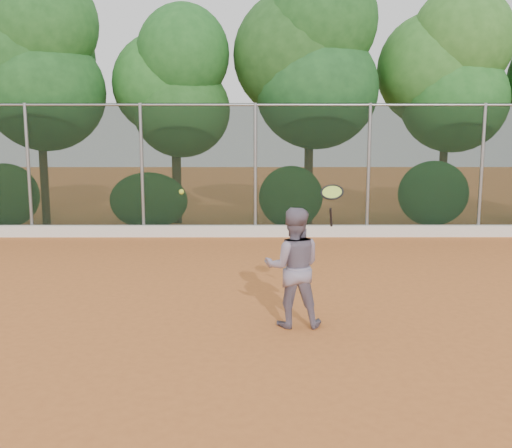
{
  "coord_description": "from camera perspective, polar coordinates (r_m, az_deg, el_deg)",
  "views": [
    {
      "loc": [
        -0.03,
        -8.11,
        2.68
      ],
      "look_at": [
        0.0,
        1.0,
        1.25
      ],
      "focal_mm": 40.0,
      "sensor_mm": 36.0,
      "label": 1
    }
  ],
  "objects": [
    {
      "name": "ground",
      "position": [
        8.55,
        0.02,
        -9.36
      ],
      "size": [
        80.0,
        80.0,
        0.0
      ],
      "primitive_type": "plane",
      "color": "#C86B2F",
      "rests_on": "ground"
    },
    {
      "name": "concrete_curb",
      "position": [
        15.15,
        -0.06,
        -0.7
      ],
      "size": [
        24.0,
        0.2,
        0.3
      ],
      "primitive_type": "cube",
      "color": "silver",
      "rests_on": "ground"
    },
    {
      "name": "tennis_player",
      "position": [
        8.02,
        3.75,
        -4.34
      ],
      "size": [
        0.83,
        0.65,
        1.69
      ],
      "primitive_type": "imported",
      "rotation": [
        0.0,
        0.0,
        3.12
      ],
      "color": "gray",
      "rests_on": "ground"
    },
    {
      "name": "chainlink_fence",
      "position": [
        15.14,
        -0.07,
        5.8
      ],
      "size": [
        24.09,
        0.09,
        3.5
      ],
      "color": "black",
      "rests_on": "ground"
    },
    {
      "name": "foliage_backdrop",
      "position": [
        17.19,
        -1.96,
        14.65
      ],
      "size": [
        23.7,
        3.63,
        7.55
      ],
      "color": "#44271A",
      "rests_on": "ground"
    },
    {
      "name": "tennis_racket",
      "position": [
        7.71,
        7.6,
        2.88
      ],
      "size": [
        0.37,
        0.34,
        0.59
      ],
      "color": "black",
      "rests_on": "ground"
    },
    {
      "name": "tennis_ball_in_flight",
      "position": [
        8.27,
        -7.46,
        3.21
      ],
      "size": [
        0.07,
        0.07,
        0.07
      ],
      "color": "#BAD22F",
      "rests_on": "ground"
    }
  ]
}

